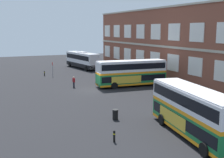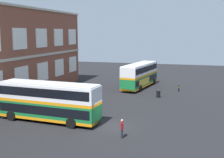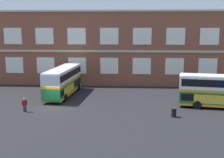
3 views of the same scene
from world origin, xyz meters
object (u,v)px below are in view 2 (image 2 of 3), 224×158
(safety_bollard_east, at_px, (179,88))
(double_decker_near, at_px, (49,101))
(double_decker_middle, at_px, (140,75))
(station_litter_bin, at_px, (158,94))
(waiting_passenger, at_px, (122,128))

(safety_bollard_east, bearing_deg, double_decker_near, 148.79)
(double_decker_middle, height_order, station_litter_bin, double_decker_middle)
(double_decker_near, xyz_separation_m, double_decker_middle, (21.40, -5.51, 0.00))
(double_decker_near, relative_size, station_litter_bin, 10.84)
(station_litter_bin, bearing_deg, double_decker_near, 146.91)
(double_decker_near, bearing_deg, waiting_passenger, -107.41)
(double_decker_middle, bearing_deg, station_litter_bin, -149.43)
(waiting_passenger, relative_size, station_litter_bin, 1.65)
(double_decker_near, height_order, station_litter_bin, double_decker_near)
(double_decker_near, height_order, waiting_passenger, double_decker_near)
(double_decker_near, distance_m, double_decker_middle, 22.09)
(waiting_passenger, height_order, station_litter_bin, waiting_passenger)
(double_decker_middle, bearing_deg, safety_bollard_east, -102.94)
(waiting_passenger, distance_m, safety_bollard_east, 22.85)
(double_decker_near, distance_m, safety_bollard_east, 23.32)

